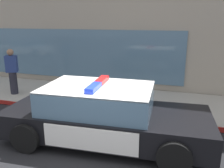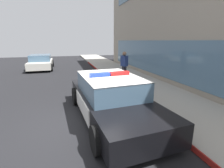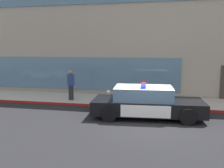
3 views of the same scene
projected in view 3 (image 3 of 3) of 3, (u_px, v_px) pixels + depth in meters
The scene contains 7 objects.
ground at pixel (148, 122), 10.03m from camera, with size 48.00×48.00×0.00m, color black.
sidewalk at pixel (152, 102), 13.44m from camera, with size 48.00×2.88×0.15m, color #A39E93.
curb_red_paint at pixel (151, 108), 12.03m from camera, with size 28.80×0.04×0.14m, color maroon.
storefront_building at pixel (125, 31), 18.91m from camera, with size 22.81×8.70×8.82m.
police_cruiser at pixel (146, 102), 10.70m from camera, with size 5.00×2.38×1.49m.
fire_hydrant at pixel (109, 97), 12.74m from camera, with size 0.34×0.39×0.73m.
pedestrian_on_sidewalk at pixel (71, 85), 13.55m from camera, with size 0.47×0.40×1.71m.
Camera 3 is at (0.46, -9.79, 3.06)m, focal length 38.28 mm.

